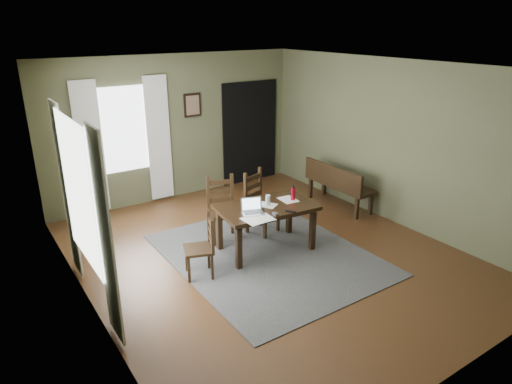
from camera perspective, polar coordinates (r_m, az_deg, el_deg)
ground at (r=6.80m, az=1.43°, el=-7.90°), size 5.00×6.00×0.01m
room_shell at (r=6.15m, az=1.58°, el=7.08°), size 5.02×6.02×2.71m
rug at (r=6.80m, az=1.43°, el=-7.81°), size 2.60×3.20×0.01m
dining_table at (r=6.69m, az=1.28°, el=-2.40°), size 1.49×0.99×0.70m
chair_end at (r=6.14m, az=-6.77°, el=-6.85°), size 0.48×0.48×0.86m
chair_back_left at (r=7.10m, az=-4.23°, el=-2.20°), size 0.56×0.56×1.01m
chair_back_right at (r=7.32m, az=0.50°, el=-1.39°), size 0.56×0.56×1.01m
bench at (r=8.46m, az=10.14°, el=1.25°), size 0.46×1.43×0.81m
laptop at (r=6.40m, az=-0.48°, el=-2.11°), size 0.36×0.32×0.20m
computer_mouse at (r=6.33m, az=2.42°, el=-2.75°), size 0.06×0.10×0.03m
tv_remote at (r=6.44m, az=4.38°, el=-2.45°), size 0.13×0.15×0.02m
drinking_glass at (r=6.64m, az=1.50°, el=-1.02°), size 0.09×0.09×0.15m
water_bottle at (r=6.84m, az=4.65°, el=-0.18°), size 0.09×0.09×0.23m
paper_a at (r=6.17m, az=-0.35°, el=-3.54°), size 0.25×0.32×0.00m
paper_c at (r=6.67m, az=1.35°, el=-1.63°), size 0.32×0.34×0.00m
paper_d at (r=6.88m, az=4.05°, el=-0.96°), size 0.25×0.32×0.00m
paper_e at (r=6.24m, az=1.05°, el=-3.24°), size 0.23×0.30×0.00m
window_left at (r=5.46m, az=-21.38°, el=-0.01°), size 0.01×1.30×1.70m
window_back at (r=8.41m, az=-16.18°, el=7.50°), size 1.00×0.01×1.50m
curtain_left_near at (r=4.82m, az=-18.32°, el=-5.58°), size 0.03×0.48×2.30m
curtain_left_far at (r=6.31m, az=-22.60°, el=0.09°), size 0.03×0.48×2.30m
curtain_back_left at (r=8.27m, az=-20.01°, el=5.08°), size 0.44×0.03×2.30m
curtain_back_right at (r=8.64m, az=-12.05°, el=6.49°), size 0.44×0.03×2.30m
framed_picture at (r=8.84m, az=-7.95°, el=10.71°), size 0.34×0.03×0.44m
doorway_back at (r=9.62m, az=-0.76°, el=7.44°), size 1.30×0.03×2.10m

